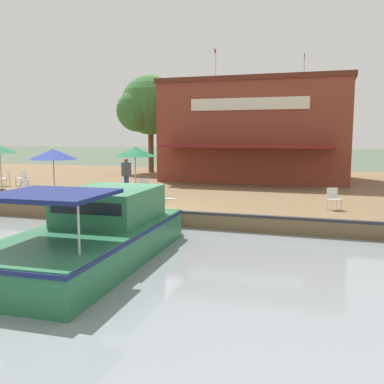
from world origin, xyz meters
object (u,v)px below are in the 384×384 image
(cafe_chair_beside_entrance, at_px, (333,198))
(tree_downstream_bank, at_px, (147,107))
(patio_umbrella_by_entrance, at_px, (0,149))
(cafe_chair_under_first_umbrella, at_px, (22,177))
(cafe_chair_far_corner_seat, at_px, (6,178))
(person_at_quay_edge, at_px, (126,171))
(cafe_chair_mid_patio, at_px, (23,188))
(cafe_chair_facing_river, at_px, (144,186))
(patio_umbrella_back_row, at_px, (135,152))
(patio_umbrella_far_corner, at_px, (53,154))
(motorboat_fourth_along, at_px, (105,231))
(waterfront_restaurant, at_px, (257,131))

(cafe_chair_beside_entrance, bearing_deg, tree_downstream_bank, -135.16)
(patio_umbrella_by_entrance, xyz_separation_m, cafe_chair_under_first_umbrella, (-2.12, -0.41, -1.69))
(cafe_chair_far_corner_seat, xyz_separation_m, person_at_quay_edge, (0.57, 7.98, 0.65))
(cafe_chair_mid_patio, bearing_deg, cafe_chair_far_corner_seat, -131.53)
(tree_downstream_bank, bearing_deg, cafe_chair_facing_river, 22.47)
(patio_umbrella_back_row, bearing_deg, patio_umbrella_far_corner, -78.23)
(patio_umbrella_by_entrance, distance_m, cafe_chair_facing_river, 8.35)
(patio_umbrella_back_row, distance_m, motorboat_fourth_along, 8.01)
(cafe_chair_facing_river, relative_size, cafe_chair_beside_entrance, 1.00)
(waterfront_restaurant, relative_size, cafe_chair_far_corner_seat, 13.90)
(tree_downstream_bank, bearing_deg, motorboat_fourth_along, 20.13)
(patio_umbrella_by_entrance, relative_size, cafe_chair_far_corner_seat, 2.84)
(patio_umbrella_far_corner, xyz_separation_m, cafe_chair_mid_patio, (0.88, -1.06, -1.55))
(patio_umbrella_by_entrance, bearing_deg, motorboat_fourth_along, 53.36)
(cafe_chair_mid_patio, xyz_separation_m, cafe_chair_far_corner_seat, (-3.81, -4.30, 0.00))
(cafe_chair_mid_patio, bearing_deg, patio_umbrella_far_corner, 129.68)
(patio_umbrella_far_corner, xyz_separation_m, cafe_chair_facing_river, (-1.41, 4.00, -1.55))
(cafe_chair_facing_river, bearing_deg, motorboat_fourth_along, 16.24)
(motorboat_fourth_along, bearing_deg, cafe_chair_facing_river, -163.76)
(patio_umbrella_far_corner, xyz_separation_m, motorboat_fourth_along, (6.56, 6.32, -1.85))
(patio_umbrella_back_row, relative_size, cafe_chair_under_first_umbrella, 2.85)
(cafe_chair_beside_entrance, height_order, person_at_quay_edge, person_at_quay_edge)
(person_at_quay_edge, bearing_deg, cafe_chair_beside_entrance, 77.67)
(patio_umbrella_far_corner, xyz_separation_m, patio_umbrella_by_entrance, (-1.25, -4.18, 0.14))
(patio_umbrella_far_corner, bearing_deg, tree_downstream_bank, -174.86)
(cafe_chair_under_first_umbrella, relative_size, cafe_chair_mid_patio, 1.00)
(cafe_chair_under_first_umbrella, bearing_deg, cafe_chair_facing_river, 77.13)
(patio_umbrella_far_corner, bearing_deg, patio_umbrella_by_entrance, -106.66)
(cafe_chair_under_first_umbrella, xyz_separation_m, motorboat_fourth_along, (9.93, 10.91, -0.31))
(cafe_chair_far_corner_seat, bearing_deg, cafe_chair_beside_entrance, 81.28)
(patio_umbrella_by_entrance, relative_size, motorboat_fourth_along, 0.29)
(patio_umbrella_back_row, distance_m, patio_umbrella_far_corner, 3.95)
(tree_downstream_bank, bearing_deg, cafe_chair_far_corner_seat, -19.98)
(patio_umbrella_by_entrance, bearing_deg, cafe_chair_beside_entrance, 86.31)
(patio_umbrella_back_row, bearing_deg, cafe_chair_facing_river, 167.36)
(patio_umbrella_far_corner, relative_size, tree_downstream_bank, 0.30)
(cafe_chair_mid_patio, distance_m, tree_downstream_bank, 15.75)
(patio_umbrella_by_entrance, bearing_deg, cafe_chair_mid_patio, 55.67)
(person_at_quay_edge, bearing_deg, patio_umbrella_by_entrance, -80.80)
(cafe_chair_facing_river, bearing_deg, person_at_quay_edge, -124.61)
(cafe_chair_facing_river, relative_size, cafe_chair_under_first_umbrella, 1.00)
(motorboat_fourth_along, bearing_deg, cafe_chair_far_corner_seat, -129.09)
(cafe_chair_mid_patio, bearing_deg, patio_umbrella_by_entrance, -124.33)
(patio_umbrella_far_corner, bearing_deg, motorboat_fourth_along, 43.94)
(cafe_chair_under_first_umbrella, bearing_deg, person_at_quay_edge, 81.98)
(waterfront_restaurant, height_order, cafe_chair_beside_entrance, waterfront_restaurant)
(cafe_chair_beside_entrance, bearing_deg, cafe_chair_under_first_umbrella, -100.54)
(motorboat_fourth_along, bearing_deg, patio_umbrella_by_entrance, -126.64)
(waterfront_restaurant, relative_size, patio_umbrella_by_entrance, 4.89)
(patio_umbrella_far_corner, relative_size, cafe_chair_under_first_umbrella, 2.72)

